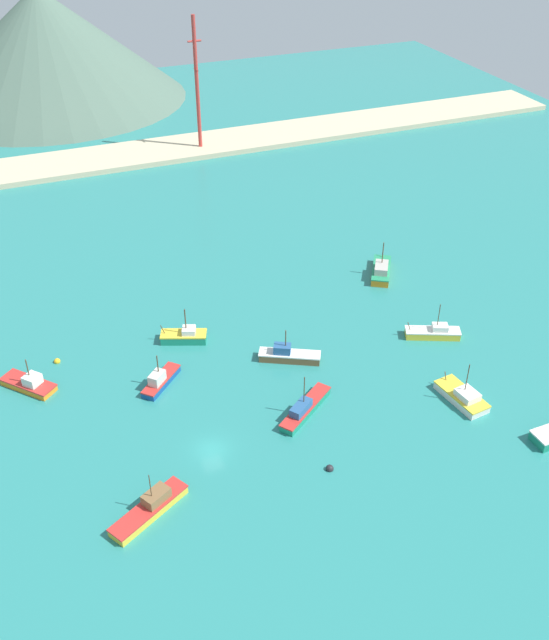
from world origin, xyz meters
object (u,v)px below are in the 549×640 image
(fishing_boat_1, at_px, (433,332))
(radio_tower, at_px, (197,85))
(fishing_boat_6, at_px, (463,396))
(buoy_1, at_px, (330,469))
(fishing_boat_9, at_px, (381,270))
(buoy_2, at_px, (57,361))
(fishing_boat_4, at_px, (184,336))
(fishing_boat_7, at_px, (29,384))
(fishing_boat_0, at_px, (160,380))
(fishing_boat_8, at_px, (305,408))
(fishing_boat_3, at_px, (288,355))
(fishing_boat_2, at_px, (151,507))

(fishing_boat_1, relative_size, radio_tower, 0.28)
(fishing_boat_6, bearing_deg, buoy_1, -167.50)
(fishing_boat_9, relative_size, buoy_2, 9.85)
(fishing_boat_4, relative_size, fishing_boat_7, 0.93)
(fishing_boat_0, xyz_separation_m, fishing_boat_8, (16.18, -12.62, -0.07))
(fishing_boat_3, distance_m, fishing_boat_4, 16.18)
(fishing_boat_3, xyz_separation_m, radio_tower, (11.94, 82.84, 14.70))
(fishing_boat_3, relative_size, fishing_boat_8, 0.94)
(fishing_boat_1, relative_size, fishing_boat_3, 0.95)
(fishing_boat_7, relative_size, fishing_boat_8, 0.83)
(fishing_boat_4, height_order, buoy_2, fishing_boat_4)
(buoy_2, bearing_deg, fishing_boat_0, -40.08)
(fishing_boat_6, bearing_deg, fishing_boat_7, 155.68)
(fishing_boat_0, distance_m, radio_tower, 88.38)
(fishing_boat_3, height_order, fishing_boat_7, fishing_boat_3)
(fishing_boat_1, xyz_separation_m, fishing_boat_6, (-4.33, -14.20, 0.01))
(fishing_boat_3, distance_m, fishing_boat_6, 24.88)
(fishing_boat_0, height_order, buoy_2, fishing_boat_0)
(fishing_boat_0, bearing_deg, fishing_boat_3, -3.73)
(fishing_boat_6, bearing_deg, fishing_boat_8, 164.95)
(fishing_boat_9, xyz_separation_m, buoy_2, (-55.14, -4.46, -0.82))
(fishing_boat_7, bearing_deg, fishing_boat_1, -9.83)
(fishing_boat_1, height_order, fishing_boat_7, fishing_boat_1)
(fishing_boat_9, height_order, buoy_1, fishing_boat_9)
(fishing_boat_6, xyz_separation_m, buoy_2, (-49.38, 28.74, -0.64))
(buoy_1, bearing_deg, fishing_boat_9, 53.99)
(fishing_boat_0, relative_size, fishing_boat_1, 0.79)
(fishing_boat_3, height_order, buoy_1, fishing_boat_3)
(fishing_boat_4, height_order, fishing_boat_9, fishing_boat_9)
(fishing_boat_1, height_order, fishing_boat_4, fishing_boat_1)
(fishing_boat_3, relative_size, buoy_1, 9.14)
(fishing_boat_2, xyz_separation_m, buoy_1, (21.50, -1.46, -0.66))
(fishing_boat_3, bearing_deg, radio_tower, 81.80)
(fishing_boat_0, xyz_separation_m, fishing_boat_6, (36.81, -18.17, -0.08))
(fishing_boat_9, xyz_separation_m, radio_tower, (-12.03, 66.59, 14.59))
(fishing_boat_1, relative_size, fishing_boat_7, 1.08)
(fishing_boat_4, bearing_deg, radio_tower, 71.33)
(fishing_boat_7, bearing_deg, fishing_boat_9, 8.58)
(fishing_boat_7, bearing_deg, fishing_boat_0, -19.84)
(fishing_boat_0, relative_size, fishing_boat_3, 0.75)
(fishing_boat_4, relative_size, fishing_boat_9, 0.80)
(fishing_boat_7, bearing_deg, fishing_boat_3, -11.62)
(fishing_boat_1, distance_m, fishing_boat_4, 37.45)
(fishing_boat_8, distance_m, fishing_boat_9, 38.23)
(fishing_boat_6, xyz_separation_m, fishing_boat_8, (-20.63, 5.55, 0.01))
(fishing_boat_3, bearing_deg, fishing_boat_9, 34.13)
(fishing_boat_8, bearing_deg, fishing_boat_7, 150.47)
(fishing_boat_3, height_order, fishing_boat_6, fishing_boat_6)
(fishing_boat_3, bearing_deg, buoy_1, -99.58)
(fishing_boat_4, bearing_deg, fishing_boat_6, -41.27)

